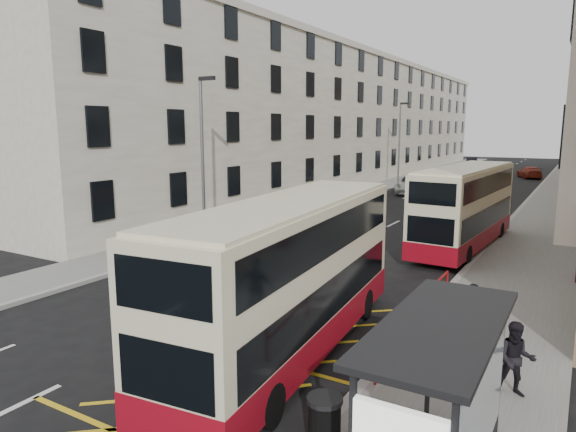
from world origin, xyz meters
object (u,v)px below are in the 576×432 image
Objects in this scene: street_lamp_near at (203,151)px; litter_bin at (324,424)px; bus_shelter at (443,378)px; street_lamp_far at (400,139)px; double_decker_rear at (465,207)px; double_decker_front at (291,277)px; pedestrian_far at (472,318)px; car_silver at (460,170)px; car_red at (530,172)px; white_van at (412,184)px; car_dark at (472,162)px; pedestrian_mid at (516,359)px.

street_lamp_near is 7.62× the size of litter_bin.
bus_shelter is 0.53× the size of street_lamp_far.
bus_shelter is 18.24m from double_decker_rear.
pedestrian_far is (4.07, 2.08, -0.99)m from double_decker_front.
car_silver reaches higher than car_red.
pedestrian_far is (14.08, -6.69, -3.59)m from street_lamp_near.
litter_bin is at bearing -76.78° from car_silver.
street_lamp_near is 0.78× the size of double_decker_front.
street_lamp_near reaches higher than double_decker_front.
pedestrian_far is 50.61m from car_silver.
white_van is at bearing 104.75° from litter_bin.
street_lamp_far reaches higher than car_silver.
bus_shelter is 1.03× the size of car_dark.
street_lamp_near is at bearing -150.30° from double_decker_rear.
street_lamp_near is 1.00× the size of street_lamp_far.
litter_bin is 0.65× the size of pedestrian_mid.
double_decker_front reaches higher than pedestrian_far.
bus_shelter is at bearing -85.19° from white_van.
double_decker_rear is 2.43× the size of car_dark.
bus_shelter is 4.05× the size of litter_bin.
pedestrian_far is (-0.61, 5.70, -1.09)m from bus_shelter.
litter_bin is 4.61m from pedestrian_mid.
litter_bin is (12.70, -12.25, -3.94)m from street_lamp_near.
street_lamp_far is at bearing 35.07° from car_red.
car_dark is at bearing 104.22° from double_decker_rear.
double_decker_front is 14.36m from double_decker_rear.
double_decker_front is at bearing -90.83° from white_van.
white_van is (-12.35, 33.23, -0.17)m from pedestrian_mid.
litter_bin is at bearing 72.01° from car_red.
white_van is at bearing 107.53° from bus_shelter.
double_decker_front is 69.82m from car_dark.
car_silver reaches higher than white_van.
pedestrian_mid is 53.80m from car_red.
double_decker_rear reaches higher than white_van.
double_decker_front is 1.02× the size of double_decker_rear.
car_silver is at bearing -1.99° from car_red.
white_van is (-11.13, 31.47, -0.25)m from pedestrian_far.
double_decker_front is 5.70× the size of pedestrian_far.
double_decker_rear is (11.35, 5.53, -2.63)m from street_lamp_near.
street_lamp_near is 1.72× the size of car_silver.
white_van is 21.71m from car_red.
pedestrian_far reaches higher than pedestrian_mid.
double_decker_front is 1.79× the size of white_van.
street_lamp_near is at bearing -25.98° from pedestrian_far.
pedestrian_far is (14.08, -36.69, -3.59)m from street_lamp_far.
street_lamp_far is at bearing -100.08° from car_dark.
litter_bin is 0.23× the size of car_silver.
white_van is at bearing 117.27° from double_decker_rear.
car_dark is (-1.81, 35.70, -0.11)m from white_van.
pedestrian_mid is at bearing -1.98° from double_decker_front.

